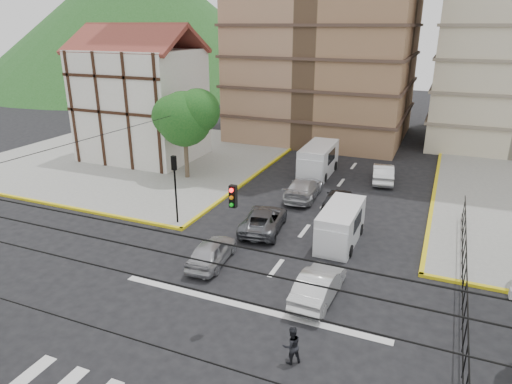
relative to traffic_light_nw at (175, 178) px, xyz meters
The scene contains 18 objects.
ground 11.46m from the traffic_light_nw, 45.00° to the right, with size 160.00×160.00×0.00m, color black.
sidewalk_nw 17.52m from the traffic_light_nw, 135.00° to the left, with size 26.00×26.00×0.15m, color gray.
stop_line 10.68m from the traffic_light_nw, 40.24° to the right, with size 13.00×0.40×0.01m, color silver.
tudor_building 16.70m from the traffic_light_nw, 132.55° to the left, with size 10.80×8.05×12.23m.
distant_hill 78.84m from the traffic_light_nw, 127.19° to the left, with size 70.00×70.00×28.00m, color #1E511B.
park_fence 17.40m from the traffic_light_nw, 11.11° to the right, with size 0.10×22.50×1.66m, color black, non-canonical shape.
tree_tudor 9.42m from the traffic_light_nw, 116.53° to the left, with size 5.39×4.40×7.43m.
traffic_light_nw is the anchor object (origin of this frame).
traffic_light_hanging 12.86m from the traffic_light_nw, 51.58° to the right, with size 18.00×9.12×0.92m.
van_right_lane 10.45m from the traffic_light_nw, ahead, with size 2.07×4.90×2.21m.
van_left_lane 14.47m from the traffic_light_nw, 67.63° to the left, with size 2.36×5.71×2.56m.
car_silver_front_left 6.23m from the traffic_light_nw, 39.33° to the right, with size 1.64×4.08×1.39m, color #B0B0B5.
car_white_front_right 11.83m from the traffic_light_nw, 23.86° to the right, with size 1.52×4.37×1.44m, color silver.
car_grey_mid_left 6.08m from the traffic_light_nw, 14.44° to the left, with size 2.29×4.98×1.38m, color #57595E.
car_silver_rear_left 10.06m from the traffic_light_nw, 52.06° to the left, with size 2.11×5.18×1.50m, color #BABABF.
car_darkgrey_mid_right 11.23m from the traffic_light_nw, 36.62° to the left, with size 1.68×4.18×1.42m, color #262628.
car_white_rear_right 17.66m from the traffic_light_nw, 51.71° to the left, with size 1.59×4.57×1.50m, color white.
pedestrian_crosswalk 14.42m from the traffic_light_nw, 40.48° to the right, with size 0.75×0.58×1.54m, color black.
Camera 1 is at (7.27, -14.89, 12.08)m, focal length 32.00 mm.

